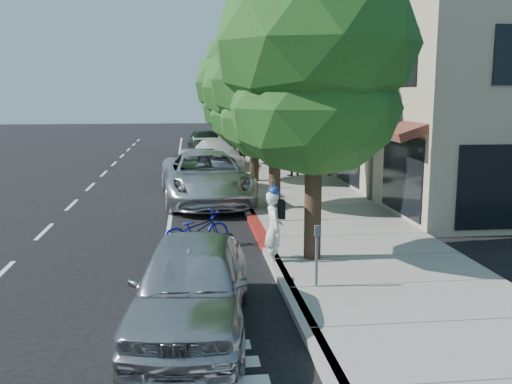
{
  "coord_description": "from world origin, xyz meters",
  "views": [
    {
      "loc": [
        -1.94,
        -14.8,
        4.03
      ],
      "look_at": [
        -0.17,
        0.29,
        1.35
      ],
      "focal_mm": 40.0,
      "sensor_mm": 36.0,
      "label": 1
    }
  ],
  "objects": [
    {
      "name": "pedestrian",
      "position": [
        2.8,
        11.31,
        0.94
      ],
      "size": [
        0.93,
        0.84,
        1.58
      ],
      "primitive_type": "imported",
      "rotation": [
        0.0,
        0.0,
        3.53
      ],
      "color": "black",
      "rests_on": "sidewalk"
    },
    {
      "name": "street_tree_0",
      "position": [
        0.9,
        -2.0,
        4.94
      ],
      "size": [
        4.64,
        4.64,
        7.93
      ],
      "color": "black",
      "rests_on": "ground"
    },
    {
      "name": "near_car_a",
      "position": [
        -1.95,
        -5.5,
        0.8
      ],
      "size": [
        2.4,
        4.88,
        1.6
      ],
      "primitive_type": "imported",
      "rotation": [
        0.0,
        0.0,
        -0.11
      ],
      "color": "#ABAAAF",
      "rests_on": "ground"
    },
    {
      "name": "street_tree_4",
      "position": [
        0.9,
        22.0,
        4.43
      ],
      "size": [
        4.64,
        4.64,
        7.24
      ],
      "color": "black",
      "rests_on": "ground"
    },
    {
      "name": "street_tree_3",
      "position": [
        0.9,
        16.0,
        4.39
      ],
      "size": [
        5.14,
        5.14,
        7.34
      ],
      "color": "black",
      "rests_on": "ground"
    },
    {
      "name": "curb",
      "position": [
        0.0,
        8.0,
        0.07
      ],
      "size": [
        0.3,
        56.0,
        0.15
      ],
      "primitive_type": "cube",
      "color": "#9E998E",
      "rests_on": "ground"
    },
    {
      "name": "ground",
      "position": [
        0.0,
        0.0,
        0.0
      ],
      "size": [
        120.0,
        120.0,
        0.0
      ],
      "primitive_type": "plane",
      "color": "black",
      "rests_on": "ground"
    },
    {
      "name": "white_pickup",
      "position": [
        -0.5,
        15.0,
        0.76
      ],
      "size": [
        2.79,
        5.46,
        1.52
      ],
      "primitive_type": "imported",
      "rotation": [
        0.0,
        0.0,
        0.13
      ],
      "color": "white",
      "rests_on": "ground"
    },
    {
      "name": "sidewalk",
      "position": [
        2.3,
        8.0,
        0.07
      ],
      "size": [
        4.6,
        56.0,
        0.15
      ],
      "primitive_type": "cube",
      "color": "gray",
      "rests_on": "ground"
    },
    {
      "name": "dark_suv_far",
      "position": [
        -0.88,
        21.54,
        0.85
      ],
      "size": [
        2.54,
        5.17,
        1.7
      ],
      "primitive_type": "imported",
      "rotation": [
        0.0,
        0.0,
        0.11
      ],
      "color": "black",
      "rests_on": "ground"
    },
    {
      "name": "street_tree_5",
      "position": [
        0.9,
        28.0,
        4.54
      ],
      "size": [
        4.13,
        4.13,
        7.24
      ],
      "color": "black",
      "rests_on": "ground"
    },
    {
      "name": "silver_suv",
      "position": [
        -1.36,
        6.07,
        0.92
      ],
      "size": [
        3.54,
        6.84,
        1.84
      ],
      "primitive_type": "imported",
      "rotation": [
        0.0,
        0.0,
        0.07
      ],
      "color": "silver",
      "rests_on": "ground"
    },
    {
      "name": "bicycle",
      "position": [
        -1.8,
        -0.29,
        0.49
      ],
      "size": [
        1.96,
        1.35,
        0.98
      ],
      "primitive_type": "imported",
      "rotation": [
        0.0,
        0.0,
        1.99
      ],
      "color": "navy",
      "rests_on": "ground"
    },
    {
      "name": "street_tree_1",
      "position": [
        0.9,
        4.0,
        4.3
      ],
      "size": [
        4.43,
        4.43,
        7.02
      ],
      "color": "black",
      "rests_on": "ground"
    },
    {
      "name": "dark_sedan",
      "position": [
        -1.57,
        11.2,
        0.71
      ],
      "size": [
        1.67,
        4.35,
        1.41
      ],
      "primitive_type": "imported",
      "rotation": [
        0.0,
        0.0,
        -0.04
      ],
      "color": "black",
      "rests_on": "ground"
    },
    {
      "name": "storefront_building",
      "position": [
        9.6,
        18.0,
        3.5
      ],
      "size": [
        10.0,
        36.0,
        7.0
      ],
      "primitive_type": "cube",
      "color": "tan",
      "rests_on": "ground"
    },
    {
      "name": "cyclist",
      "position": [
        -0.02,
        -2.03,
        0.88
      ],
      "size": [
        0.45,
        0.66,
        1.77
      ],
      "primitive_type": "imported",
      "rotation": [
        0.0,
        0.0,
        1.61
      ],
      "color": "white",
      "rests_on": "ground"
    },
    {
      "name": "street_tree_2",
      "position": [
        0.9,
        10.0,
        4.11
      ],
      "size": [
        4.72,
        4.72,
        6.84
      ],
      "color": "black",
      "rests_on": "ground"
    },
    {
      "name": "curb_red_segment",
      "position": [
        0.0,
        1.0,
        0.07
      ],
      "size": [
        0.32,
        4.0,
        0.15
      ],
      "primitive_type": "cube",
      "color": "maroon",
      "rests_on": "ground"
    }
  ]
}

